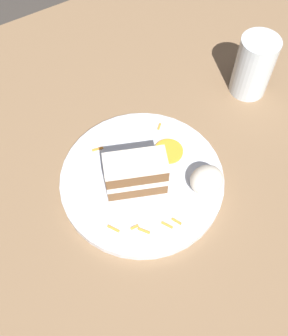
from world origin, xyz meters
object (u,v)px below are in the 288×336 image
object	(u,v)px
orange_garnish	(169,151)
drinking_glass	(253,70)
cake_slice	(136,174)
plate	(144,178)
cream_dollop	(207,180)

from	to	relation	value
orange_garnish	drinking_glass	xyz separation A→B (m)	(-0.25, -0.06, 0.04)
cake_slice	plate	bearing A→B (deg)	134.49
plate	orange_garnish	world-z (taller)	orange_garnish
cake_slice	orange_garnish	distance (m)	0.11
plate	cake_slice	size ratio (longest dim) A/B	2.58
plate	cream_dollop	bearing A→B (deg)	137.52
drinking_glass	cake_slice	bearing A→B (deg)	15.07
cake_slice	cream_dollop	bearing A→B (deg)	79.68
plate	cream_dollop	xyz separation A→B (m)	(-0.08, 0.08, 0.03)
cake_slice	cream_dollop	distance (m)	0.13
orange_garnish	drinking_glass	bearing A→B (deg)	-166.34
plate	cake_slice	world-z (taller)	cake_slice
plate	orange_garnish	xyz separation A→B (m)	(-0.07, -0.02, 0.01)
cream_dollop	cake_slice	bearing A→B (deg)	-32.45
drinking_glass	orange_garnish	bearing A→B (deg)	13.66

